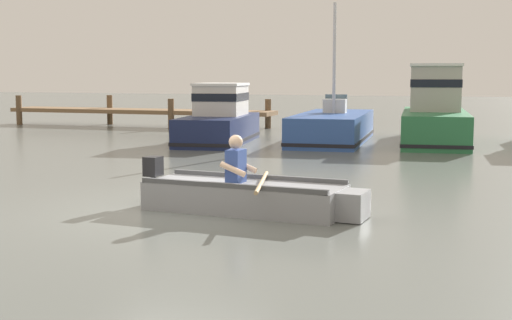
{
  "coord_description": "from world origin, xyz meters",
  "views": [
    {
      "loc": [
        4.55,
        -9.77,
        2.13
      ],
      "look_at": [
        0.49,
        2.32,
        0.55
      ],
      "focal_mm": 48.88,
      "sensor_mm": 36.0,
      "label": 1
    }
  ],
  "objects": [
    {
      "name": "moored_boat_navy",
      "position": [
        -3.44,
        10.4,
        0.69
      ],
      "size": [
        2.38,
        4.65,
        1.85
      ],
      "color": "#19234C",
      "rests_on": "ground"
    },
    {
      "name": "moored_boat_green",
      "position": [
        2.91,
        12.62,
        0.9
      ],
      "size": [
        2.51,
        6.08,
        2.45
      ],
      "color": "#287042",
      "rests_on": "ground"
    },
    {
      "name": "ground_plane",
      "position": [
        0.0,
        0.0,
        0.0
      ],
      "size": [
        120.0,
        120.0,
        0.0
      ],
      "primitive_type": "plane",
      "color": "slate"
    },
    {
      "name": "moored_boat_blue",
      "position": [
        -0.13,
        11.76,
        0.44
      ],
      "size": [
        2.45,
        5.81,
        4.34
      ],
      "color": "#2D519E",
      "rests_on": "ground"
    },
    {
      "name": "wooden_dock",
      "position": [
        -9.05,
        15.65,
        0.62
      ],
      "size": [
        11.41,
        1.64,
        1.24
      ],
      "color": "brown",
      "rests_on": "ground"
    },
    {
      "name": "rowboat_with_person",
      "position": [
        1.04,
        0.31,
        0.25
      ],
      "size": [
        3.72,
        1.96,
        1.19
      ],
      "color": "gray",
      "rests_on": "ground"
    }
  ]
}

